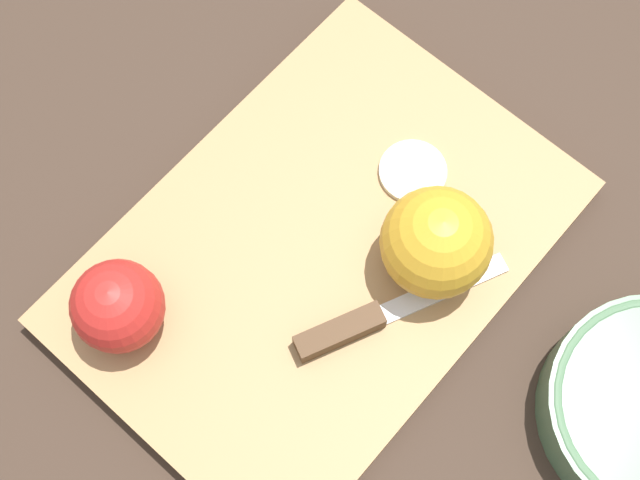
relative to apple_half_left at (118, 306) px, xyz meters
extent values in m
plane|color=#38281E|center=(0.14, -0.06, -0.05)|extent=(4.00, 4.00, 0.00)
cube|color=#A37A4C|center=(0.14, -0.06, -0.04)|extent=(0.39, 0.28, 0.02)
sphere|color=red|center=(0.00, 0.00, 0.00)|extent=(0.07, 0.07, 0.07)
cylinder|color=beige|center=(0.01, 0.00, 0.00)|extent=(0.03, 0.06, 0.06)
sphere|color=gold|center=(0.19, -0.12, 0.01)|extent=(0.08, 0.08, 0.08)
cylinder|color=beige|center=(0.19, -0.12, 0.01)|extent=(0.02, 0.07, 0.08)
cube|color=silver|center=(0.18, -0.15, -0.03)|extent=(0.10, 0.05, 0.00)
cube|color=#472D19|center=(0.10, -0.12, -0.02)|extent=(0.07, 0.04, 0.02)
cylinder|color=beige|center=(0.23, -0.07, -0.03)|extent=(0.05, 0.05, 0.00)
camera|label=1|loc=(-0.02, -0.22, 0.59)|focal=50.00mm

